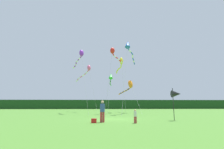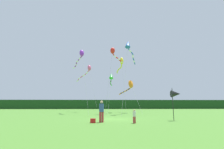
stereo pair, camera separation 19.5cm
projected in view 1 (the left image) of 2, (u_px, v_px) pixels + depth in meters
The scene contains 13 objects.
ground_plane at pixel (115, 119), 17.82m from camera, with size 120.00×120.00×0.00m, color #4C842D.
distant_treeline at pixel (106, 104), 62.35m from camera, with size 108.00×3.13×3.21m, color #193D19.
person_adult at pixel (102, 110), 14.67m from camera, with size 0.40×0.40×1.83m.
person_child at pixel (135, 115), 13.88m from camera, with size 0.24×0.24×1.11m.
cooler_box at pixel (94, 121), 14.12m from camera, with size 0.43×0.31×0.35m, color red.
banner_flag_pole at pixel (176, 94), 16.75m from camera, with size 0.90×0.70×3.08m.
kite_red at pixel (113, 52), 30.10m from camera, with size 3.39×5.10×11.42m.
kite_green at pixel (111, 77), 34.30m from camera, with size 1.27×8.05×7.86m.
kite_blue at pixel (129, 47), 29.38m from camera, with size 4.04×10.91×12.34m.
kite_rainbow at pixel (87, 71), 35.91m from camera, with size 5.50×9.52×9.66m.
kite_purple at pixel (80, 55), 30.45m from camera, with size 4.12×8.99×11.13m.
kite_orange at pixel (129, 85), 32.26m from camera, with size 2.98×8.78×6.17m.
kite_yellow at pixel (121, 63), 34.89m from camera, with size 1.15×7.69×11.02m.
Camera 1 is at (-1.32, -18.32, 1.48)m, focal length 27.42 mm.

